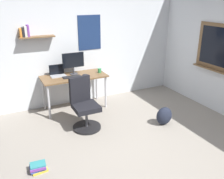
% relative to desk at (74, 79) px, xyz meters
% --- Properties ---
extents(ground_plane, '(5.20, 5.20, 0.00)m').
position_rel_desk_xyz_m(ground_plane, '(0.22, -2.06, -0.66)').
color(ground_plane, gray).
rests_on(ground_plane, ground).
extents(wall_back, '(5.00, 0.30, 2.60)m').
position_rel_desk_xyz_m(wall_back, '(0.21, 0.39, 0.64)').
color(wall_back, silver).
rests_on(wall_back, ground).
extents(desk, '(1.34, 0.62, 0.74)m').
position_rel_desk_xyz_m(desk, '(0.00, 0.00, 0.00)').
color(desk, brown).
rests_on(desk, ground).
extents(office_chair, '(0.52, 0.53, 0.95)m').
position_rel_desk_xyz_m(office_chair, '(-0.10, -0.88, -0.25)').
color(office_chair, black).
rests_on(office_chair, ground).
extents(laptop, '(0.31, 0.21, 0.23)m').
position_rel_desk_xyz_m(laptop, '(-0.30, 0.15, 0.13)').
color(laptop, '#ADAFB5').
rests_on(laptop, desk).
extents(monitor_primary, '(0.46, 0.17, 0.46)m').
position_rel_desk_xyz_m(monitor_primary, '(0.03, 0.10, 0.35)').
color(monitor_primary, '#38383D').
rests_on(monitor_primary, desk).
extents(keyboard, '(0.37, 0.13, 0.02)m').
position_rel_desk_xyz_m(keyboard, '(-0.07, -0.08, 0.09)').
color(keyboard, black).
rests_on(keyboard, desk).
extents(computer_mouse, '(0.10, 0.06, 0.03)m').
position_rel_desk_xyz_m(computer_mouse, '(0.21, -0.08, 0.10)').
color(computer_mouse, '#262628').
rests_on(computer_mouse, desk).
extents(coffee_mug, '(0.08, 0.08, 0.09)m').
position_rel_desk_xyz_m(coffee_mug, '(0.57, -0.03, 0.12)').
color(coffee_mug, '#338C4C').
rests_on(coffee_mug, desk).
extents(backpack, '(0.32, 0.22, 0.35)m').
position_rel_desk_xyz_m(backpack, '(1.28, -1.44, -0.48)').
color(backpack, '#1E2333').
rests_on(backpack, ground).
extents(book_stack_on_floor, '(0.24, 0.18, 0.12)m').
position_rel_desk_xyz_m(book_stack_on_floor, '(-1.12, -1.76, -0.60)').
color(book_stack_on_floor, gold).
rests_on(book_stack_on_floor, ground).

